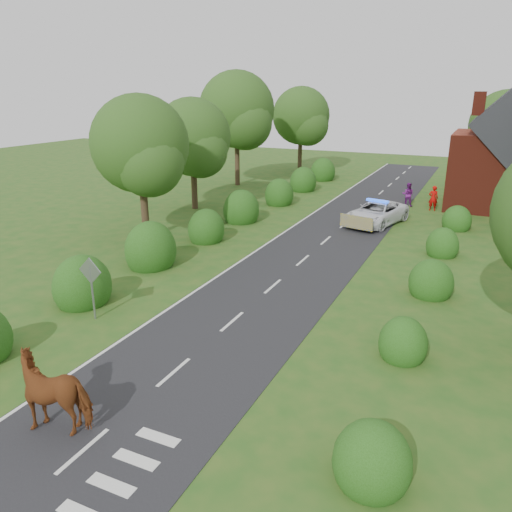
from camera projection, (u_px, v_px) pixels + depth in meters
The scene contains 16 objects.
ground at pixel (174, 373), 15.82m from camera, with size 120.00×120.00×0.00m, color #245519.
road at pixel (320, 245), 28.71m from camera, with size 6.00×70.00×0.02m, color black.
road_markings at pixel (281, 251), 27.57m from camera, with size 4.96×70.00×0.01m.
hedgerow_left at pixel (193, 234), 28.24m from camera, with size 2.75×50.41×3.00m.
hedgerow_right at pixel (434, 274), 22.65m from camera, with size 2.10×45.78×2.10m.
tree_left_a at pixel (142, 149), 28.22m from camera, with size 5.74×5.60×8.38m.
tree_left_b at pixel (194, 140), 35.79m from camera, with size 5.74×5.60×8.07m.
tree_left_c at pixel (239, 113), 44.47m from camera, with size 6.97×6.80×10.22m.
tree_left_d at pixel (303, 118), 52.38m from camera, with size 6.15×6.00×8.89m.
tree_right_c at pixel (508, 128), 42.95m from camera, with size 6.15×6.00×8.58m.
road_sign at pixel (91, 279), 19.02m from camera, with size 1.06×0.08×2.53m.
house at pixel (510, 157), 36.60m from camera, with size 8.00×7.40×9.17m.
cow at pixel (58, 394), 13.18m from camera, with size 1.31×2.49×1.76m, color brown.
police_van at pixel (376, 213), 32.96m from camera, with size 3.78×5.91×1.66m.
pedestrian_red at pixel (433, 198), 36.66m from camera, with size 0.67×0.44×1.85m, color #B70A07.
pedestrian_purple at pixel (408, 195), 38.06m from camera, with size 0.88×0.68×1.80m, color #6C1A75.
Camera 1 is at (8.20, -11.43, 8.55)m, focal length 35.00 mm.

